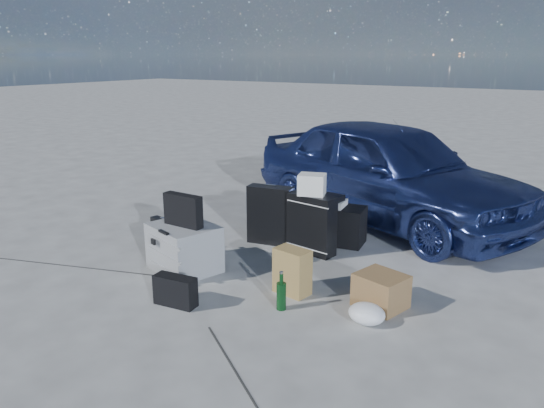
# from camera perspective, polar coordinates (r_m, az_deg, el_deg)

# --- Properties ---
(ground) EXTENTS (60.00, 60.00, 0.00)m
(ground) POSITION_cam_1_polar(r_m,az_deg,el_deg) (4.65, -3.33, -8.63)
(ground) COLOR beige
(ground) RESTS_ON ground
(car) EXTENTS (3.83, 2.61, 1.21)m
(car) POSITION_cam_1_polar(r_m,az_deg,el_deg) (6.38, 12.28, 3.50)
(car) COLOR #344791
(car) RESTS_ON ground
(pelican_case) EXTENTS (0.70, 0.63, 0.43)m
(pelican_case) POSITION_cam_1_polar(r_m,az_deg,el_deg) (4.94, -9.42, -4.64)
(pelican_case) COLOR #A2A5A8
(pelican_case) RESTS_ON ground
(laptop_bag) EXTENTS (0.39, 0.10, 0.29)m
(laptop_bag) POSITION_cam_1_polar(r_m,az_deg,el_deg) (4.81, -9.54, -0.66)
(laptop_bag) COLOR black
(laptop_bag) RESTS_ON pelican_case
(briefcase) EXTENTS (0.40, 0.17, 0.30)m
(briefcase) POSITION_cam_1_polar(r_m,az_deg,el_deg) (5.53, -11.42, -3.20)
(briefcase) COLOR black
(briefcase) RESTS_ON ground
(suitcase_left) EXTENTS (0.49, 0.25, 0.61)m
(suitcase_left) POSITION_cam_1_polar(r_m,az_deg,el_deg) (5.53, -0.17, -1.19)
(suitcase_left) COLOR black
(suitcase_left) RESTS_ON ground
(suitcase_right) EXTENTS (0.52, 0.25, 0.60)m
(suitcase_right) POSITION_cam_1_polar(r_m,az_deg,el_deg) (5.28, 4.26, -2.17)
(suitcase_right) COLOR black
(suitcase_right) RESTS_ON ground
(white_carton) EXTENTS (0.31, 0.27, 0.20)m
(white_carton) POSITION_cam_1_polar(r_m,az_deg,el_deg) (5.19, 4.31, 2.11)
(white_carton) COLOR silver
(white_carton) RESTS_ON suitcase_right
(duffel_bag) EXTENTS (0.83, 0.46, 0.39)m
(duffel_bag) POSITION_cam_1_polar(r_m,az_deg,el_deg) (5.64, 5.91, -2.09)
(duffel_bag) COLOR black
(duffel_bag) RESTS_ON ground
(flat_box_white) EXTENTS (0.39, 0.32, 0.06)m
(flat_box_white) POSITION_cam_1_polar(r_m,az_deg,el_deg) (5.58, 6.04, 0.14)
(flat_box_white) COLOR silver
(flat_box_white) RESTS_ON duffel_bag
(flat_box_black) EXTENTS (0.30, 0.23, 0.06)m
(flat_box_black) POSITION_cam_1_polar(r_m,az_deg,el_deg) (5.54, 6.10, 0.69)
(flat_box_black) COLOR black
(flat_box_black) RESTS_ON flat_box_white
(kraft_bag) EXTENTS (0.31, 0.22, 0.39)m
(kraft_bag) POSITION_cam_1_polar(r_m,az_deg,el_deg) (4.41, 2.19, -7.25)
(kraft_bag) COLOR #9F7A45
(kraft_bag) RESTS_ON ground
(cardboard_box) EXTENTS (0.43, 0.40, 0.27)m
(cardboard_box) POSITION_cam_1_polar(r_m,az_deg,el_deg) (4.30, 11.63, -9.12)
(cardboard_box) COLOR brown
(cardboard_box) RESTS_ON ground
(plastic_bag) EXTENTS (0.29, 0.25, 0.15)m
(plastic_bag) POSITION_cam_1_polar(r_m,az_deg,el_deg) (4.05, 10.16, -11.54)
(plastic_bag) COLOR white
(plastic_bag) RESTS_ON ground
(messenger_bag) EXTENTS (0.36, 0.17, 0.24)m
(messenger_bag) POSITION_cam_1_polar(r_m,az_deg,el_deg) (4.31, -10.36, -9.17)
(messenger_bag) COLOR black
(messenger_bag) RESTS_ON ground
(green_bottle) EXTENTS (0.09, 0.09, 0.30)m
(green_bottle) POSITION_cam_1_polar(r_m,az_deg,el_deg) (4.16, 1.01, -9.39)
(green_bottle) COLOR black
(green_bottle) RESTS_ON ground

